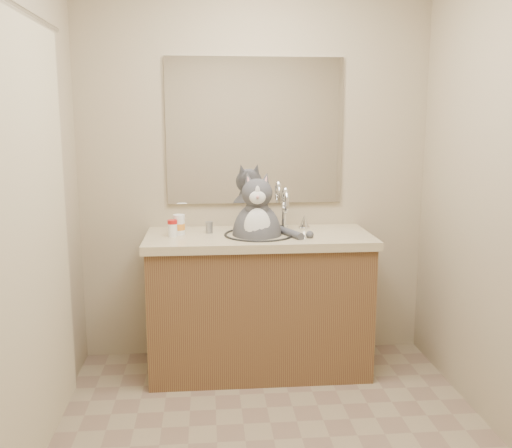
{
  "coord_description": "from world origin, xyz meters",
  "views": [
    {
      "loc": [
        -0.31,
        -2.34,
        1.53
      ],
      "look_at": [
        -0.04,
        0.65,
        0.97
      ],
      "focal_mm": 40.0,
      "sensor_mm": 36.0,
      "label": 1
    }
  ],
  "objects": [
    {
      "name": "cat",
      "position": [
        -0.01,
        0.94,
        0.88
      ],
      "size": [
        0.41,
        0.35,
        0.58
      ],
      "rotation": [
        0.0,
        0.0,
        -0.06
      ],
      "color": "#404045",
      "rests_on": "vanity"
    },
    {
      "name": "pill_bottle_redcap",
      "position": [
        -0.51,
        0.95,
        0.9
      ],
      "size": [
        0.06,
        0.06,
        0.1
      ],
      "rotation": [
        0.0,
        0.0,
        0.02
      ],
      "color": "white",
      "rests_on": "vanity"
    },
    {
      "name": "shower_curtain",
      "position": [
        -1.05,
        0.1,
        1.03
      ],
      "size": [
        0.02,
        1.3,
        1.93
      ],
      "color": "beige",
      "rests_on": "ground"
    },
    {
      "name": "vanity",
      "position": [
        0.0,
        0.96,
        0.44
      ],
      "size": [
        1.34,
        0.59,
        1.12
      ],
      "color": "brown",
      "rests_on": "ground"
    },
    {
      "name": "mirror",
      "position": [
        0.0,
        1.24,
        1.45
      ],
      "size": [
        1.1,
        0.02,
        0.9
      ],
      "primitive_type": "cube",
      "color": "white",
      "rests_on": "room"
    },
    {
      "name": "room",
      "position": [
        0.0,
        0.0,
        1.2
      ],
      "size": [
        2.22,
        2.52,
        2.42
      ],
      "color": "gray",
      "rests_on": "ground"
    },
    {
      "name": "pill_bottle_orange",
      "position": [
        -0.47,
        1.0,
        0.91
      ],
      "size": [
        0.07,
        0.07,
        0.12
      ],
      "rotation": [
        0.0,
        0.0,
        0.03
      ],
      "color": "white",
      "rests_on": "vanity"
    },
    {
      "name": "grey_canister",
      "position": [
        -0.29,
        1.03,
        0.88
      ],
      "size": [
        0.05,
        0.05,
        0.07
      ],
      "rotation": [
        0.0,
        0.0,
        -0.28
      ],
      "color": "gray",
      "rests_on": "vanity"
    }
  ]
}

